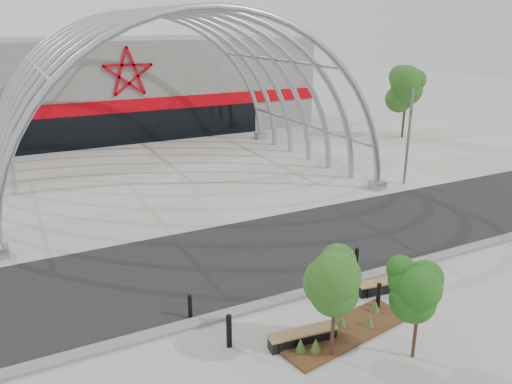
% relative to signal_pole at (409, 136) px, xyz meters
% --- Properties ---
extents(ground, '(140.00, 140.00, 0.00)m').
position_rel_signal_pole_xyz_m(ground, '(-12.11, -8.05, -3.00)').
color(ground, '#9A9A95').
rests_on(ground, ground).
extents(road, '(140.00, 7.00, 0.02)m').
position_rel_signal_pole_xyz_m(road, '(-12.11, -4.55, -2.99)').
color(road, black).
rests_on(road, ground).
extents(forecourt, '(60.00, 17.00, 0.04)m').
position_rel_signal_pole_xyz_m(forecourt, '(-12.11, 7.45, -2.98)').
color(forecourt, '#A39F94').
rests_on(forecourt, ground).
extents(kerb, '(60.00, 0.50, 0.12)m').
position_rel_signal_pole_xyz_m(kerb, '(-12.11, -8.30, -2.94)').
color(kerb, slate).
rests_on(kerb, ground).
extents(arena_building, '(34.00, 15.24, 8.00)m').
position_rel_signal_pole_xyz_m(arena_building, '(-12.11, 25.40, 0.99)').
color(arena_building, slate).
rests_on(arena_building, ground).
extents(vault_canopy, '(20.80, 15.80, 20.36)m').
position_rel_signal_pole_xyz_m(vault_canopy, '(-12.11, 7.45, -2.98)').
color(vault_canopy, '#969BA1').
rests_on(vault_canopy, ground).
extents(planting_bed, '(4.86, 2.21, 0.50)m').
position_rel_signal_pole_xyz_m(planting_bed, '(-12.47, -10.88, -2.88)').
color(planting_bed, '#3C2613').
rests_on(planting_bed, ground).
extents(signal_pole, '(0.42, 0.80, 5.74)m').
position_rel_signal_pole_xyz_m(signal_pole, '(0.00, 0.00, 0.00)').
color(signal_pole, slate).
rests_on(signal_pole, ground).
extents(street_tree_0, '(1.49, 1.49, 3.40)m').
position_rel_signal_pole_xyz_m(street_tree_0, '(-13.48, -11.68, -0.56)').
color(street_tree_0, black).
rests_on(street_tree_0, ground).
extents(street_tree_1, '(1.33, 1.33, 3.13)m').
position_rel_signal_pole_xyz_m(street_tree_1, '(-11.33, -12.75, -0.75)').
color(street_tree_1, black).
rests_on(street_tree_1, ground).
extents(bench_0, '(2.25, 0.71, 0.46)m').
position_rel_signal_pole_xyz_m(bench_0, '(-13.90, -10.76, -2.78)').
color(bench_0, black).
rests_on(bench_0, ground).
extents(bench_1, '(2.26, 0.79, 0.46)m').
position_rel_signal_pole_xyz_m(bench_1, '(-9.55, -9.44, -2.78)').
color(bench_1, black).
rests_on(bench_1, ground).
extents(bollard_0, '(0.14, 0.14, 0.85)m').
position_rel_signal_pole_xyz_m(bollard_0, '(-16.49, -7.88, -2.58)').
color(bollard_0, black).
rests_on(bollard_0, ground).
extents(bollard_1, '(0.17, 0.17, 1.08)m').
position_rel_signal_pole_xyz_m(bollard_1, '(-15.95, -9.87, -2.46)').
color(bollard_1, black).
rests_on(bollard_1, ground).
extents(bollard_2, '(0.16, 0.16, 0.97)m').
position_rel_signal_pole_xyz_m(bollard_2, '(-10.56, -10.24, -2.51)').
color(bollard_2, black).
rests_on(bollard_2, ground).
extents(bollard_3, '(0.14, 0.14, 0.90)m').
position_rel_signal_pole_xyz_m(bollard_3, '(-11.50, -9.33, -2.55)').
color(bollard_3, black).
rests_on(bollard_3, ground).
extents(bollard_4, '(0.16, 0.16, 0.99)m').
position_rel_signal_pole_xyz_m(bollard_4, '(-9.52, -7.68, -2.51)').
color(bollard_4, black).
rests_on(bollard_4, ground).
extents(bg_tree_1, '(2.70, 2.70, 5.91)m').
position_rel_signal_pole_xyz_m(bg_tree_1, '(8.89, 9.95, 1.25)').
color(bg_tree_1, black).
rests_on(bg_tree_1, ground).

